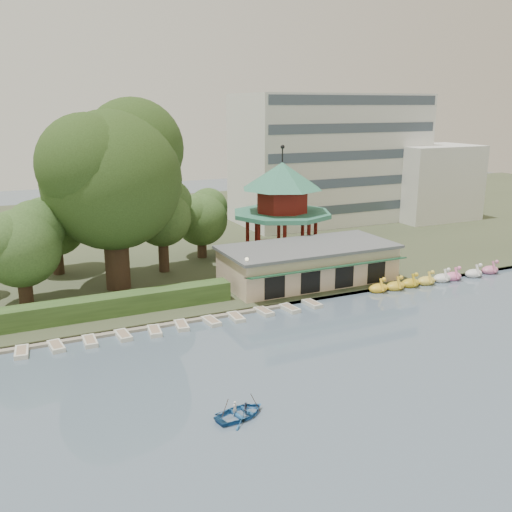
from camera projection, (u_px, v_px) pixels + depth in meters
ground_plane at (342, 394)px, 38.18m from camera, size 220.00×220.00×0.00m
shore at (146, 235)px, 83.68m from camera, size 220.00×70.00×0.40m
embankment at (240, 310)px, 53.29m from camera, size 220.00×0.60×0.30m
dock at (111, 332)px, 48.32m from camera, size 34.00×1.60×0.24m
boathouse at (308, 263)px, 60.90m from camera, size 18.60×9.39×3.90m
pavilion at (282, 200)px, 69.18m from camera, size 12.40×12.40×13.50m
office_building at (347, 162)px, 91.92m from camera, size 38.00×18.00×20.00m
hedge at (67, 311)px, 49.68m from camera, size 30.00×2.00×1.80m
lamp_post at (247, 271)px, 54.57m from camera, size 0.36×0.36×4.28m
big_tree at (113, 171)px, 56.10m from camera, size 15.13×14.10×19.15m
small_trees at (67, 230)px, 58.50m from camera, size 39.93×17.17×10.23m
swan_boats at (435, 279)px, 61.92m from camera, size 17.90×2.05×1.92m
moored_rowboats at (138, 333)px, 47.87m from camera, size 35.14×2.73×0.36m
rowboat_with_passengers at (240, 410)px, 35.26m from camera, size 5.36×4.34×2.01m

